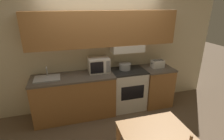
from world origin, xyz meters
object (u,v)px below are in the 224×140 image
stove_range (128,89)px  sink_basin (47,78)px  toaster (157,64)px  cooking_pot (125,66)px  dining_table (155,139)px  microwave (99,65)px

stove_range → sink_basin: sink_basin is taller
sink_basin → toaster: bearing=0.2°
cooking_pot → dining_table: 1.87m
sink_basin → dining_table: (1.42, -1.73, -0.33)m
dining_table → cooking_pot: bearing=83.2°
toaster → dining_table: (-0.98, -1.74, -0.40)m
sink_basin → dining_table: sink_basin is taller
microwave → dining_table: 1.94m
cooking_pot → toaster: size_ratio=1.19×
stove_range → toaster: bearing=-0.9°
stove_range → cooking_pot: 0.55m
cooking_pot → toaster: (0.76, -0.08, 0.01)m
sink_basin → dining_table: bearing=-50.5°
microwave → sink_basin: size_ratio=0.89×
dining_table → sink_basin: bearing=129.5°
sink_basin → dining_table: 2.26m
microwave → sink_basin: microwave is taller
cooking_pot → stove_range: bearing=-49.7°
stove_range → microwave: size_ratio=2.14×
cooking_pot → dining_table: bearing=-96.8°
toaster → sink_basin: (-2.40, -0.01, -0.07)m
stove_range → dining_table: size_ratio=1.04×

